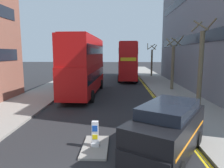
{
  "coord_description": "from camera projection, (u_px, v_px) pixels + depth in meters",
  "views": [
    {
      "loc": [
        1.01,
        -4.13,
        4.1
      ],
      "look_at": [
        0.5,
        11.0,
        1.8
      ],
      "focal_mm": 32.9,
      "sensor_mm": 36.0,
      "label": 1
    }
  ],
  "objects": [
    {
      "name": "traffic_island",
      "position": [
        95.0,
        147.0,
        8.92
      ],
      "size": [
        1.1,
        2.2,
        0.1
      ],
      "primitive_type": "cube",
      "color": "gray",
      "rests_on": "ground"
    },
    {
      "name": "street_tree_far",
      "position": [
        152.0,
        60.0,
        35.22
      ],
      "size": [
        1.65,
        1.57,
        5.64
      ],
      "color": "#6B6047",
      "rests_on": "sidewalk_right"
    },
    {
      "name": "kerb_line_outer",
      "position": [
        156.0,
        99.0,
        18.42
      ],
      "size": [
        0.1,
        56.0,
        0.01
      ],
      "primitive_type": "cube",
      "color": "yellow",
      "rests_on": "ground"
    },
    {
      "name": "street_tree_mid",
      "position": [
        173.0,
        64.0,
        22.33
      ],
      "size": [
        1.67,
        1.62,
        5.77
      ],
      "color": "#6B6047",
      "rests_on": "sidewalk_right"
    },
    {
      "name": "double_decker_bus_oncoming",
      "position": [
        128.0,
        60.0,
        31.49
      ],
      "size": [
        3.07,
        10.88,
        5.64
      ],
      "color": "red",
      "rests_on": "ground"
    },
    {
      "name": "keep_left_bollard",
      "position": [
        95.0,
        135.0,
        8.84
      ],
      "size": [
        0.36,
        0.28,
        1.11
      ],
      "color": "silver",
      "rests_on": "traffic_island"
    },
    {
      "name": "street_tree_near",
      "position": [
        201.0,
        66.0,
        15.39
      ],
      "size": [
        1.6,
        1.6,
        6.42
      ],
      "color": "#6B6047",
      "rests_on": "sidewalk_right"
    },
    {
      "name": "double_decker_bus_away",
      "position": [
        84.0,
        64.0,
        20.08
      ],
      "size": [
        3.05,
        10.88,
        5.64
      ],
      "color": "#B20F0F",
      "rests_on": "ground"
    },
    {
      "name": "kerb_line_inner",
      "position": [
        155.0,
        99.0,
        18.42
      ],
      "size": [
        0.1,
        56.0,
        0.01
      ],
      "primitive_type": "cube",
      "color": "yellow",
      "rests_on": "ground"
    },
    {
      "name": "sidewalk_left",
      "position": [
        45.0,
        93.0,
        20.74
      ],
      "size": [
        4.0,
        80.0,
        0.14
      ],
      "primitive_type": "cube",
      "color": "gray",
      "rests_on": "ground"
    },
    {
      "name": "sidewalk_right",
      "position": [
        174.0,
        94.0,
        20.31
      ],
      "size": [
        4.0,
        80.0,
        0.14
      ],
      "primitive_type": "cube",
      "color": "gray",
      "rests_on": "ground"
    },
    {
      "name": "taxi_minivan",
      "position": [
        167.0,
        130.0,
        8.1
      ],
      "size": [
        4.09,
        5.08,
        2.12
      ],
      "color": "black",
      "rests_on": "ground"
    }
  ]
}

